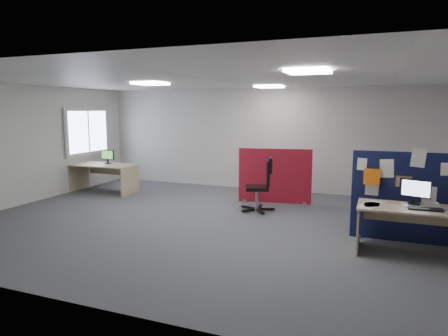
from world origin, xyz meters
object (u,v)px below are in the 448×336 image
(monitor_main, at_px, (415,190))
(second_desk, at_px, (104,171))
(red_divider, at_px, (275,176))
(main_desk, at_px, (419,219))
(monitor_second, at_px, (108,156))
(office_chair, at_px, (263,181))
(navy_divider, at_px, (408,197))

(monitor_main, xyz_separation_m, second_desk, (-7.20, 1.98, -0.39))
(monitor_main, relative_size, red_divider, 0.26)
(main_desk, xyz_separation_m, second_desk, (-7.26, 2.14, -0.00))
(monitor_main, relative_size, second_desk, 0.25)
(main_desk, height_order, red_divider, red_divider)
(red_divider, distance_m, monitor_second, 4.45)
(red_divider, height_order, office_chair, red_divider)
(navy_divider, height_order, second_desk, navy_divider)
(main_desk, xyz_separation_m, monitor_main, (-0.06, 0.15, 0.39))
(main_desk, relative_size, second_desk, 1.02)
(red_divider, bearing_deg, navy_divider, -44.96)
(navy_divider, distance_m, red_divider, 3.31)
(red_divider, bearing_deg, main_desk, -51.36)
(main_desk, distance_m, monitor_second, 7.59)
(monitor_main, distance_m, office_chair, 3.20)
(red_divider, relative_size, second_desk, 0.99)
(navy_divider, distance_m, main_desk, 0.65)
(navy_divider, height_order, monitor_second, navy_divider)
(main_desk, xyz_separation_m, red_divider, (-2.80, 2.54, 0.06))
(navy_divider, distance_m, monitor_main, 0.50)
(navy_divider, xyz_separation_m, second_desk, (-7.14, 1.53, -0.19))
(main_desk, relative_size, office_chair, 1.53)
(monitor_second, relative_size, office_chair, 0.36)
(second_desk, bearing_deg, main_desk, -16.40)
(main_desk, height_order, office_chair, office_chair)
(main_desk, bearing_deg, office_chair, 149.34)
(main_desk, height_order, monitor_second, monitor_second)
(main_desk, xyz_separation_m, office_chair, (-2.85, 1.69, 0.08))
(office_chair, bearing_deg, red_divider, 67.58)
(navy_divider, bearing_deg, monitor_main, -82.34)
(office_chair, bearing_deg, navy_divider, -40.75)
(main_desk, relative_size, monitor_main, 4.03)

